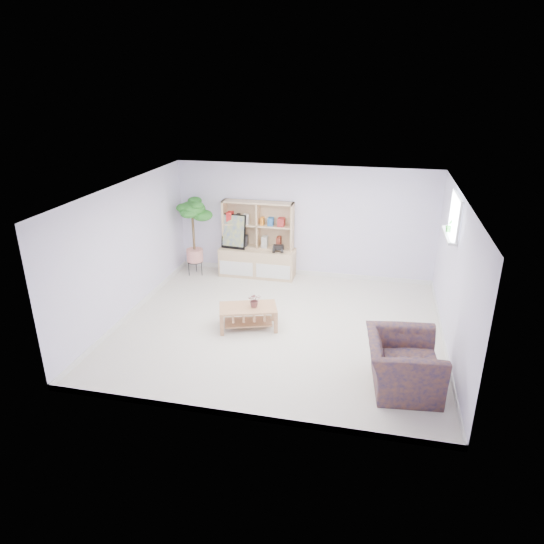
% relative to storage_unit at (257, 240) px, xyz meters
% --- Properties ---
extents(floor, '(5.50, 5.00, 0.01)m').
position_rel_storage_unit_xyz_m(floor, '(0.95, -2.24, -0.81)').
color(floor, beige).
rests_on(floor, ground).
extents(ceiling, '(5.50, 5.00, 0.01)m').
position_rel_storage_unit_xyz_m(ceiling, '(0.95, -2.24, 1.59)').
color(ceiling, silver).
rests_on(ceiling, walls).
extents(walls, '(5.51, 5.01, 2.40)m').
position_rel_storage_unit_xyz_m(walls, '(0.95, -2.24, 0.39)').
color(walls, silver).
rests_on(walls, floor).
extents(baseboard, '(5.50, 5.00, 0.10)m').
position_rel_storage_unit_xyz_m(baseboard, '(0.95, -2.24, -0.76)').
color(baseboard, white).
rests_on(baseboard, floor).
extents(window, '(0.10, 0.98, 0.68)m').
position_rel_storage_unit_xyz_m(window, '(3.68, -1.64, 1.19)').
color(window, white).
rests_on(window, walls).
extents(window_sill, '(0.14, 1.00, 0.04)m').
position_rel_storage_unit_xyz_m(window_sill, '(3.62, -1.64, 0.87)').
color(window_sill, white).
rests_on(window_sill, walls).
extents(storage_unit, '(1.63, 0.55, 1.63)m').
position_rel_storage_unit_xyz_m(storage_unit, '(0.00, 0.00, 0.00)').
color(storage_unit, tan).
rests_on(storage_unit, floor).
extents(poster, '(0.55, 0.17, 0.74)m').
position_rel_storage_unit_xyz_m(poster, '(-0.50, -0.05, 0.17)').
color(poster, yellow).
rests_on(poster, storage_unit).
extents(toy_truck, '(0.34, 0.25, 0.17)m').
position_rel_storage_unit_xyz_m(toy_truck, '(0.48, -0.08, -0.12)').
color(toy_truck, black).
rests_on(toy_truck, storage_unit).
extents(coffee_table, '(1.09, 0.81, 0.40)m').
position_rel_storage_unit_xyz_m(coffee_table, '(0.43, -2.36, -0.62)').
color(coffee_table, '#A88154').
rests_on(coffee_table, floor).
extents(table_plant, '(0.27, 0.25, 0.25)m').
position_rel_storage_unit_xyz_m(table_plant, '(0.54, -2.33, -0.29)').
color(table_plant, '#236622').
rests_on(table_plant, coffee_table).
extents(floor_tree, '(0.76, 0.76, 1.70)m').
position_rel_storage_unit_xyz_m(floor_tree, '(-1.35, -0.23, 0.04)').
color(floor_tree, '#1A6D13').
rests_on(floor_tree, floor).
extents(armchair, '(1.10, 1.23, 0.84)m').
position_rel_storage_unit_xyz_m(armchair, '(2.98, -3.57, -0.39)').
color(armchair, '#141C46').
rests_on(armchair, floor).
extents(sill_plant, '(0.14, 0.13, 0.22)m').
position_rel_storage_unit_xyz_m(sill_plant, '(3.62, -1.52, 0.99)').
color(sill_plant, '#1A6D13').
rests_on(sill_plant, window_sill).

